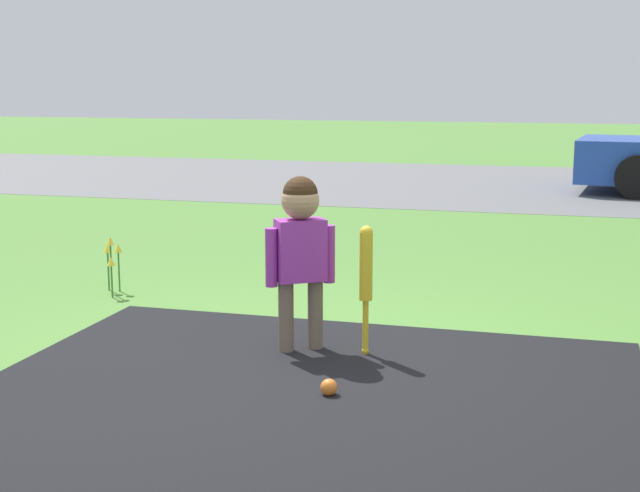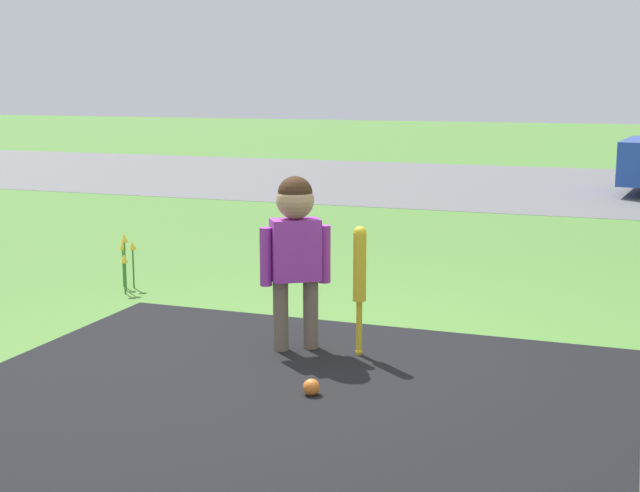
% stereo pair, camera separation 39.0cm
% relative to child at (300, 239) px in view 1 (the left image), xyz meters
% --- Properties ---
extents(ground_plane, '(60.00, 60.00, 0.00)m').
position_rel_child_xyz_m(ground_plane, '(0.25, -0.36, -0.64)').
color(ground_plane, '#518438').
extents(street_strip, '(40.00, 6.00, 0.01)m').
position_rel_child_xyz_m(street_strip, '(0.25, 8.73, -0.64)').
color(street_strip, slate).
rests_on(street_strip, ground).
extents(child, '(0.35, 0.27, 0.99)m').
position_rel_child_xyz_m(child, '(0.00, 0.00, 0.00)').
color(child, '#6B5B4C').
rests_on(child, ground).
extents(baseball_bat, '(0.07, 0.07, 0.73)m').
position_rel_child_xyz_m(baseball_bat, '(0.37, 0.02, -0.17)').
color(baseball_bat, yellow).
rests_on(baseball_bat, ground).
extents(sports_ball, '(0.08, 0.08, 0.08)m').
position_rel_child_xyz_m(sports_ball, '(0.35, -0.68, -0.60)').
color(sports_ball, orange).
rests_on(sports_ball, ground).
extents(flower_bed, '(0.19, 0.25, 0.42)m').
position_rel_child_xyz_m(flower_bed, '(-1.69, 0.95, -0.35)').
color(flower_bed, '#38702D').
rests_on(flower_bed, ground).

